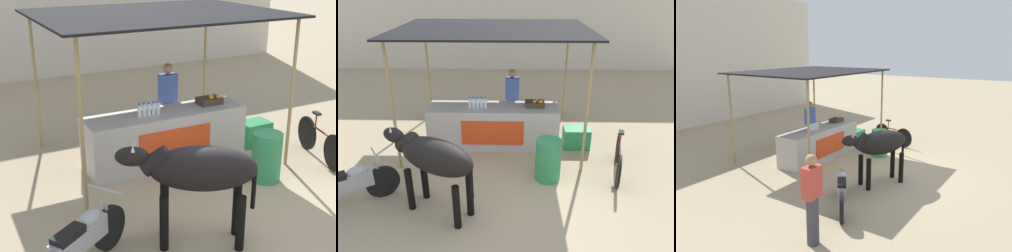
# 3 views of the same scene
# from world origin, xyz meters

# --- Properties ---
(ground_plane) EXTENTS (60.00, 60.00, 0.00)m
(ground_plane) POSITION_xyz_m (0.00, 0.00, 0.00)
(ground_plane) COLOR tan
(stall_counter) EXTENTS (3.00, 0.82, 0.96)m
(stall_counter) POSITION_xyz_m (0.00, 2.20, 0.48)
(stall_counter) COLOR #B2ADA8
(stall_counter) RESTS_ON ground
(stall_awning) EXTENTS (4.20, 3.20, 2.69)m
(stall_awning) POSITION_xyz_m (0.00, 2.50, 2.58)
(stall_awning) COLOR black
(stall_awning) RESTS_ON ground
(water_bottle_row) EXTENTS (0.43, 0.07, 0.25)m
(water_bottle_row) POSITION_xyz_m (-0.35, 2.15, 1.07)
(water_bottle_row) COLOR silver
(water_bottle_row) RESTS_ON stall_counter
(fruit_crate) EXTENTS (0.44, 0.32, 0.18)m
(fruit_crate) POSITION_xyz_m (0.96, 2.24, 1.03)
(fruit_crate) COLOR #3F3326
(fruit_crate) RESTS_ON stall_counter
(vendor_behind_counter) EXTENTS (0.34, 0.22, 1.65)m
(vendor_behind_counter) POSITION_xyz_m (0.44, 2.95, 0.85)
(vendor_behind_counter) COLOR #383842
(vendor_behind_counter) RESTS_ON ground
(cooler_box) EXTENTS (0.60, 0.44, 0.48)m
(cooler_box) POSITION_xyz_m (1.95, 2.10, 0.24)
(cooler_box) COLOR #268C4C
(cooler_box) RESTS_ON ground
(water_barrel) EXTENTS (0.50, 0.50, 0.85)m
(water_barrel) POSITION_xyz_m (1.16, 0.73, 0.42)
(water_barrel) COLOR #2D8C51
(water_barrel) RESTS_ON ground
(cow) EXTENTS (1.78, 1.17, 1.44)m
(cow) POSITION_xyz_m (-0.82, -0.30, 1.03)
(cow) COLOR black
(cow) RESTS_ON ground
(motorcycle_parked) EXTENTS (1.54, 1.08, 0.90)m
(motorcycle_parked) POSITION_xyz_m (-2.37, -0.23, 0.43)
(motorcycle_parked) COLOR black
(motorcycle_parked) RESTS_ON ground
(bicycle_leaning) EXTENTS (0.47, 1.61, 0.85)m
(bicycle_leaning) POSITION_xyz_m (2.60, 0.96, 0.35)
(bicycle_leaning) COLOR black
(bicycle_leaning) RESTS_ON ground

